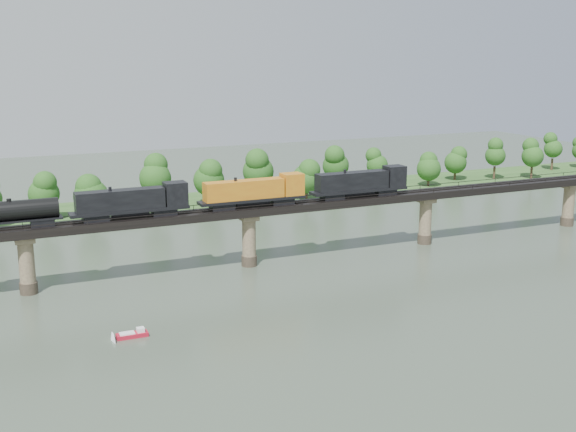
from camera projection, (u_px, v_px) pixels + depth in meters
name	position (u px, v px, depth m)	size (l,w,h in m)	color
ground	(319.00, 317.00, 111.48)	(400.00, 400.00, 0.00)	#354233
far_bank	(174.00, 206.00, 187.01)	(300.00, 24.00, 1.60)	#284D1E
bridge	(249.00, 238.00, 136.97)	(236.00, 30.00, 11.50)	#473A2D
bridge_superstructure	(249.00, 205.00, 135.55)	(220.00, 4.90, 0.75)	black
far_treeline	(145.00, 181.00, 177.97)	(289.06, 17.54, 13.60)	#382619
freight_train	(214.00, 195.00, 132.34)	(84.24, 3.28, 5.80)	black
motorboat	(133.00, 334.00, 103.69)	(4.47, 1.64, 1.25)	#B11428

